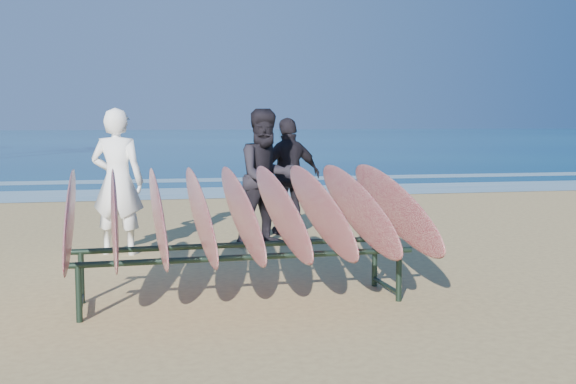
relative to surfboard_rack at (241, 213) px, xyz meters
name	(u,v)px	position (x,y,z in m)	size (l,w,h in m)	color
ground	(304,294)	(0.66, 0.19, -0.87)	(120.00, 120.00, 0.00)	tan
ocean	(160,139)	(0.66, 55.19, -0.86)	(160.00, 160.00, 0.00)	navy
foam_near	(210,193)	(0.66, 10.19, -0.86)	(160.00, 160.00, 0.00)	white
foam_far	(198,180)	(0.66, 13.69, -0.86)	(160.00, 160.00, 0.00)	white
surfboard_rack	(241,213)	(0.00, 0.00, 0.00)	(3.26, 2.57, 1.40)	#1C2D22
person_white	(117,182)	(-1.22, 2.77, 0.07)	(0.69, 0.45, 1.89)	white
person_dark_a	(267,177)	(0.78, 3.03, 0.08)	(0.92, 0.71, 1.89)	black
person_dark_b	(289,176)	(1.27, 3.91, 0.01)	(1.03, 0.43, 1.76)	black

